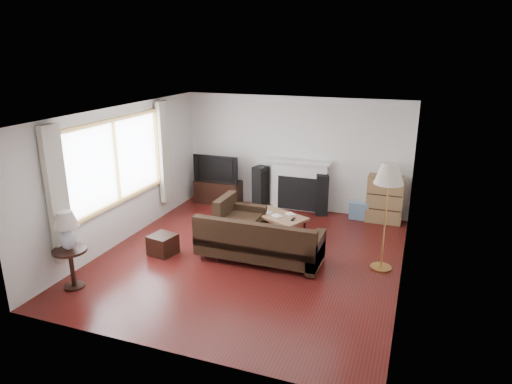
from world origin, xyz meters
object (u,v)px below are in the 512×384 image
(sectional_sofa, at_px, (259,240))
(floor_lamp, at_px, (385,218))
(tv_stand, at_px, (218,192))
(coffee_table, at_px, (278,225))
(side_table, at_px, (72,268))
(bookshelf, at_px, (385,199))

(sectional_sofa, bearing_deg, floor_lamp, 11.14)
(tv_stand, distance_m, floor_lamp, 4.50)
(coffee_table, relative_size, side_table, 1.74)
(coffee_table, distance_m, side_table, 3.76)
(side_table, bearing_deg, tv_stand, 84.55)
(bookshelf, xyz_separation_m, coffee_table, (-1.85, -1.45, -0.28))
(floor_lamp, bearing_deg, bookshelf, 94.37)
(tv_stand, relative_size, bookshelf, 1.06)
(tv_stand, relative_size, sectional_sofa, 0.46)
(coffee_table, height_order, side_table, side_table)
(coffee_table, relative_size, floor_lamp, 0.61)
(tv_stand, bearing_deg, coffee_table, -36.47)
(bookshelf, distance_m, side_table, 6.07)
(sectional_sofa, height_order, floor_lamp, floor_lamp)
(tv_stand, relative_size, coffee_table, 0.97)
(bookshelf, relative_size, sectional_sofa, 0.43)
(coffee_table, xyz_separation_m, floor_lamp, (2.02, -0.74, 0.68))
(floor_lamp, distance_m, side_table, 4.90)
(tv_stand, relative_size, floor_lamp, 0.59)
(bookshelf, bearing_deg, floor_lamp, -85.63)
(bookshelf, height_order, coffee_table, bookshelf)
(sectional_sofa, xyz_separation_m, side_table, (-2.34, -1.84, -0.06))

